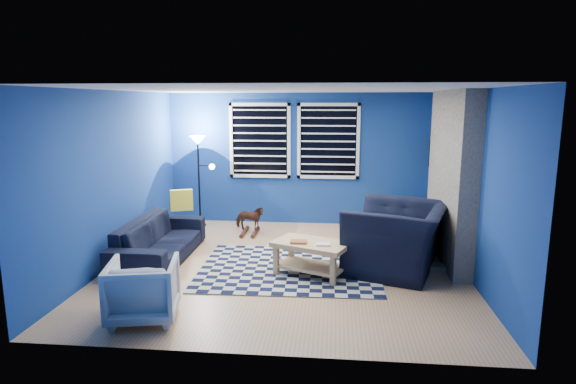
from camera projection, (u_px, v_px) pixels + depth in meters
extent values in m
plane|color=tan|center=(286.00, 266.00, 6.97)|extent=(5.00, 5.00, 0.00)
plane|color=white|center=(286.00, 89.00, 6.50)|extent=(5.00, 5.00, 0.00)
plane|color=navy|center=(299.00, 159.00, 9.18)|extent=(5.00, 0.00, 5.00)
plane|color=navy|center=(115.00, 178.00, 6.97)|extent=(0.00, 5.00, 5.00)
plane|color=navy|center=(470.00, 184.00, 6.49)|extent=(0.00, 5.00, 5.00)
cube|color=gray|center=(451.00, 178.00, 6.99)|extent=(0.26, 2.00, 2.50)
cube|color=black|center=(438.00, 237.00, 7.17)|extent=(0.04, 0.70, 0.60)
cube|color=gray|center=(428.00, 257.00, 7.25)|extent=(0.50, 1.20, 0.08)
cube|color=black|center=(260.00, 141.00, 9.16)|extent=(1.05, 0.02, 1.30)
cube|color=white|center=(259.00, 104.00, 9.02)|extent=(1.17, 0.05, 0.06)
cube|color=white|center=(260.00, 176.00, 9.28)|extent=(1.17, 0.05, 0.06)
cube|color=black|center=(328.00, 141.00, 9.04)|extent=(1.05, 0.02, 1.30)
cube|color=white|center=(329.00, 104.00, 8.90)|extent=(1.17, 0.05, 0.06)
cube|color=white|center=(328.00, 177.00, 9.16)|extent=(1.17, 0.05, 0.06)
cube|color=black|center=(436.00, 156.00, 8.42)|extent=(0.06, 1.00, 0.58)
cube|color=black|center=(434.00, 156.00, 8.43)|extent=(0.01, 0.92, 0.50)
cube|color=black|center=(289.00, 268.00, 6.83)|extent=(2.55, 2.06, 0.02)
imported|color=black|center=(160.00, 240.00, 7.18)|extent=(2.11, 0.83, 0.62)
imported|color=black|center=(397.00, 238.00, 6.72)|extent=(1.75, 1.64, 0.93)
imported|color=gray|center=(143.00, 290.00, 5.22)|extent=(0.85, 0.87, 0.67)
imported|color=#442715|center=(250.00, 218.00, 8.57)|extent=(0.25, 0.52, 0.44)
cube|color=#DBAE7B|center=(311.00, 244.00, 6.50)|extent=(1.13, 0.91, 0.07)
cube|color=#DBAE7B|center=(311.00, 266.00, 6.55)|extent=(1.02, 0.79, 0.03)
cube|color=#98502B|center=(299.00, 242.00, 6.45)|extent=(0.26, 0.23, 0.03)
cube|color=silver|center=(323.00, 244.00, 6.34)|extent=(0.22, 0.19, 0.03)
cube|color=#DBAE7B|center=(279.00, 265.00, 6.37)|extent=(0.09, 0.09, 0.40)
cube|color=#DBAE7B|center=(342.00, 267.00, 6.29)|extent=(0.09, 0.09, 0.40)
cube|color=#DBAE7B|center=(282.00, 255.00, 6.80)|extent=(0.09, 0.09, 0.40)
cube|color=#DBAE7B|center=(342.00, 257.00, 6.72)|extent=(0.09, 0.09, 0.40)
cube|color=#DBAE7B|center=(399.00, 220.00, 8.68)|extent=(0.63, 0.49, 0.47)
cube|color=black|center=(399.00, 220.00, 8.68)|extent=(0.55, 0.43, 0.37)
cube|color=#9CE81B|center=(399.00, 205.00, 8.63)|extent=(0.39, 0.33, 0.09)
cylinder|color=black|center=(201.00, 225.00, 9.19)|extent=(0.21, 0.21, 0.03)
cylinder|color=black|center=(199.00, 184.00, 9.04)|extent=(0.03, 0.03, 1.59)
cone|color=white|center=(198.00, 140.00, 8.89)|extent=(0.29, 0.29, 0.16)
sphere|color=white|center=(212.00, 167.00, 8.91)|extent=(0.11, 0.11, 0.11)
cube|color=yellow|center=(182.00, 200.00, 7.70)|extent=(0.37, 0.22, 0.34)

